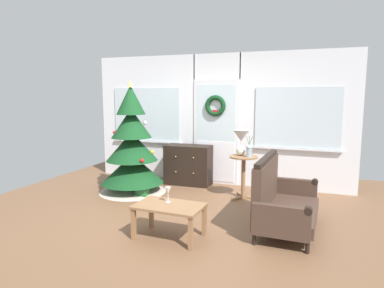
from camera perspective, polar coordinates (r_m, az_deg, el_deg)
The scene contains 11 objects.
ground_plane at distance 5.14m, azimuth -2.70°, elevation -11.92°, with size 6.76×6.76×0.00m, color brown.
back_wall_with_door at distance 6.80m, azimuth 4.08°, elevation 4.11°, with size 5.20×0.19×2.55m.
christmas_tree at distance 6.31m, azimuth -9.92°, elevation -1.22°, with size 1.21×1.21×2.01m.
dresser_cabinet at distance 6.81m, azimuth -0.62°, elevation -3.46°, with size 0.91×0.46×0.78m.
settee_sofa at distance 4.77m, azimuth 14.37°, elevation -9.00°, with size 0.77×1.47×0.96m.
side_table at distance 5.93m, azimuth 8.53°, elevation -4.05°, with size 0.50×0.48×0.73m.
table_lamp at distance 5.89m, azimuth 8.14°, elevation 0.82°, with size 0.28×0.28×0.44m.
flower_vase at distance 5.79m, azimuth 9.45°, elevation -1.02°, with size 0.11×0.10×0.35m.
coffee_table at distance 4.33m, azimuth -3.80°, elevation -10.82°, with size 0.86×0.55×0.42m.
wine_glass at distance 4.36m, azimuth -4.01°, elevation -7.83°, with size 0.08×0.08×0.20m.
gift_box at distance 6.12m, azimuth -8.25°, elevation -7.68°, with size 0.20×0.18×0.20m, color #266633.
Camera 1 is at (1.89, -4.44, 1.77)m, focal length 32.17 mm.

